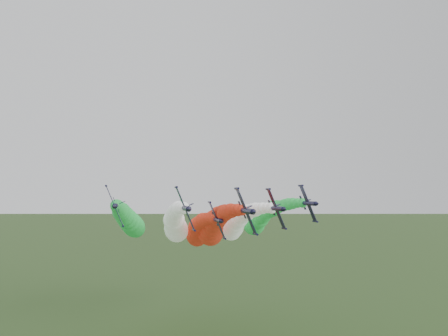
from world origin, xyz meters
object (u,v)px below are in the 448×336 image
Objects in this scene: jet_outer_left at (129,221)px; jet_outer_right at (260,219)px; jet_trail at (198,230)px; jet_inner_left at (176,224)px; jet_lead at (213,227)px; jet_inner_right at (236,223)px.

jet_outer_left is 1.00× the size of jet_outer_right.
jet_inner_left is at bearing -122.69° from jet_trail.
jet_outer_left is 44.23m from jet_outer_right.
jet_lead is at bearing -34.15° from jet_inner_left.
jet_outer_right is at bearing 40.93° from jet_lead.
jet_outer_right is at bearing 33.85° from jet_inner_right.
jet_inner_left is at bearing -170.53° from jet_inner_right.
jet_outer_right is (10.27, 6.89, 0.87)m from jet_inner_right.
jet_outer_left reaches higher than jet_trail.
jet_inner_left is 1.00× the size of jet_outer_right.
jet_inner_left reaches higher than jet_trail.
jet_inner_left is (-10.38, 7.04, 0.33)m from jet_lead.
jet_outer_right is (30.29, 10.23, 0.65)m from jet_inner_left.
jet_inner_left reaches higher than jet_lead.
jet_outer_left is at bearing 172.31° from jet_inner_right.
jet_inner_right is 1.01× the size of jet_outer_left.
jet_inner_right is 34.21m from jet_outer_left.
jet_outer_left is at bearing 148.34° from jet_lead.
jet_inner_right is (9.64, 10.38, 0.12)m from jet_lead.
jet_inner_left reaches higher than jet_inner_right.
jet_lead is at bearing -87.55° from jet_trail.
jet_inner_left is 17.79m from jet_trail.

